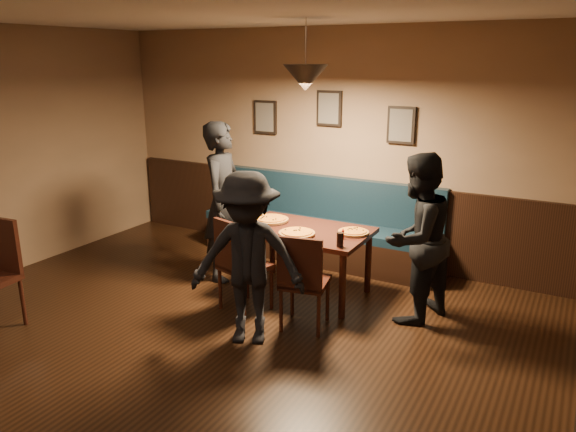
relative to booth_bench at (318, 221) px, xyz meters
The scene contains 22 objects.
floor 3.24m from the booth_bench, 90.00° to the right, with size 7.00×7.00×0.00m, color black.
wall_back 0.95m from the booth_bench, 90.00° to the left, with size 6.00×6.00×0.00m, color #8C704F.
wainscot 0.27m from the booth_bench, 90.00° to the left, with size 5.88×0.06×1.00m, color black.
booth_bench is the anchor object (origin of this frame).
picture_left 1.52m from the booth_bench, 163.30° to the left, with size 0.32×0.04×0.42m, color black.
picture_center 1.38m from the booth_bench, 90.00° to the left, with size 0.32×0.04×0.42m, color black.
picture_right 1.52m from the booth_bench, 16.70° to the left, with size 0.32×0.04×0.42m, color black.
pendant_lamp 2.03m from the booth_bench, 72.15° to the right, with size 0.44×0.44×0.25m, color black.
dining_table 1.04m from the booth_bench, 72.15° to the right, with size 1.34×0.86×0.72m, color #301E0D.
chair_near_left 1.60m from the booth_bench, 90.65° to the right, with size 0.42×0.42×0.96m, color black, non-canonical shape.
chair_near_right 1.78m from the booth_bench, 67.87° to the right, with size 0.41×0.41×0.93m, color #311D0D, non-canonical shape.
diner_left 1.27m from the booth_bench, 124.37° to the right, with size 0.65×0.43×1.78m, color black.
diner_right 1.82m from the booth_bench, 33.48° to the right, with size 0.79×0.61×1.62m, color black.
diner_front 2.17m from the booth_bench, 80.52° to the right, with size 0.99×0.57×1.54m, color black.
pizza_a 0.94m from the booth_bench, 98.07° to the right, with size 0.38×0.38×0.04m, color orange.
pizza_b 1.27m from the booth_bench, 74.02° to the right, with size 0.37×0.37×0.04m, color orange.
pizza_c 1.22m from the booth_bench, 46.74° to the right, with size 0.31×0.31×0.04m, color orange.
soda_glass 1.59m from the booth_bench, 56.54° to the right, with size 0.07×0.07×0.14m, color black.
tabasco_bottle 1.36m from the booth_bench, 53.63° to the right, with size 0.03×0.03×0.11m, color maroon.
napkin_a 0.79m from the booth_bench, 108.33° to the right, with size 0.13×0.13×0.01m, color #1C6926.
napkin_b 1.26m from the booth_bench, 100.98° to the right, with size 0.15×0.15×0.01m, color #1F7729.
cutlery_set 1.37m from the booth_bench, 75.93° to the right, with size 0.02×0.19×0.00m, color silver.
Camera 1 is at (2.80, -2.63, 2.44)m, focal length 34.23 mm.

